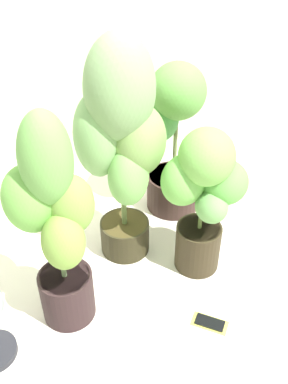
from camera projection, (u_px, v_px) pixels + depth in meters
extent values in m
plane|color=silver|center=(136.00, 267.00, 1.97)|extent=(8.00, 8.00, 0.00)
cylinder|color=#322818|center=(198.00, 246.00, 1.92)|extent=(0.20, 0.20, 0.22)
cylinder|color=#48371E|center=(199.00, 229.00, 1.86)|extent=(0.19, 0.19, 0.02)
cylinder|color=olive|center=(203.00, 189.00, 1.73)|extent=(0.02, 0.02, 0.41)
ellipsoid|color=#71B14D|center=(207.00, 157.00, 1.64)|extent=(0.32, 0.32, 0.23)
ellipsoid|color=#6BB34C|center=(184.00, 180.00, 1.70)|extent=(0.26, 0.25, 0.22)
ellipsoid|color=#60B249|center=(225.00, 182.00, 1.72)|extent=(0.27, 0.27, 0.18)
ellipsoid|color=#6EAA5A|center=(212.00, 206.00, 1.71)|extent=(0.15, 0.16, 0.14)
cylinder|color=#2D2917|center=(125.00, 235.00, 2.02)|extent=(0.23, 0.23, 0.16)
cylinder|color=#41361B|center=(125.00, 224.00, 1.98)|extent=(0.21, 0.21, 0.02)
cylinder|color=olive|center=(122.00, 154.00, 1.76)|extent=(0.02, 0.02, 0.74)
ellipsoid|color=#7CA066|center=(120.00, 89.00, 1.59)|extent=(0.32, 0.30, 0.43)
ellipsoid|color=#7FAE68|center=(98.00, 136.00, 1.70)|extent=(0.27, 0.27, 0.37)
ellipsoid|color=#7DA254|center=(139.00, 140.00, 1.73)|extent=(0.32, 0.32, 0.31)
ellipsoid|color=#74B159|center=(129.00, 176.00, 1.76)|extent=(0.22, 0.20, 0.28)
cylinder|color=#301F1B|center=(173.00, 190.00, 2.28)|extent=(0.28, 0.28, 0.20)
cylinder|color=#3C301F|center=(174.00, 176.00, 2.23)|extent=(0.25, 0.25, 0.02)
cylinder|color=#62703E|center=(176.00, 130.00, 2.07)|extent=(0.02, 0.02, 0.53)
ellipsoid|color=#5D9844|center=(178.00, 91.00, 1.95)|extent=(0.34, 0.35, 0.27)
ellipsoid|color=#488C43|center=(159.00, 119.00, 2.03)|extent=(0.21, 0.21, 0.23)
cylinder|color=black|center=(67.00, 294.00, 1.70)|extent=(0.21, 0.21, 0.22)
cylinder|color=#493526|center=(65.00, 277.00, 1.64)|extent=(0.19, 0.19, 0.02)
cylinder|color=#607A4A|center=(55.00, 216.00, 1.46)|extent=(0.02, 0.02, 0.60)
ellipsoid|color=#67A24B|center=(46.00, 159.00, 1.33)|extent=(0.21, 0.23, 0.34)
ellipsoid|color=#6DB349|center=(30.00, 199.00, 1.42)|extent=(0.26, 0.25, 0.25)
ellipsoid|color=#7AA544|center=(72.00, 205.00, 1.43)|extent=(0.16, 0.14, 0.23)
ellipsoid|color=#7BA542|center=(64.00, 242.00, 1.44)|extent=(0.18, 0.19, 0.22)
cube|color=#CDC84E|center=(210.00, 323.00, 1.72)|extent=(0.15, 0.15, 0.01)
cube|color=black|center=(210.00, 322.00, 1.71)|extent=(0.12, 0.12, 0.00)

